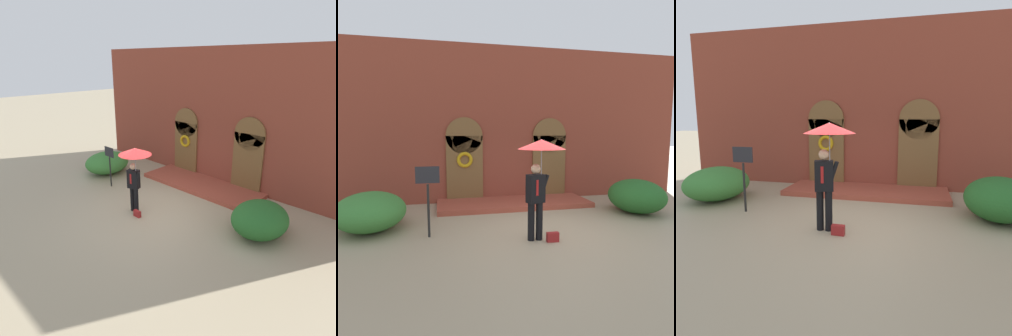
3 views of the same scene
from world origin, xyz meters
TOP-DOWN VIEW (x-y plane):
  - ground_plane at (0.00, 0.00)m, footprint 80.00×80.00m
  - building_facade at (-0.00, 4.15)m, footprint 14.00×2.30m
  - person_with_umbrella at (-0.24, -0.32)m, footprint 1.10×1.10m
  - handbag at (0.02, -0.52)m, footprint 0.28×0.13m
  - sign_post at (-2.78, 0.44)m, footprint 0.56×0.06m
  - shrub_left at (-4.27, 1.32)m, footprint 1.78×2.11m
  - shrub_right at (3.57, 1.34)m, footprint 1.65×1.92m

SIDE VIEW (x-z plane):
  - ground_plane at x=0.00m, z-range 0.00..0.00m
  - handbag at x=0.02m, z-range 0.00..0.22m
  - shrub_left at x=-4.27m, z-range 0.00..0.99m
  - shrub_right at x=3.57m, z-range 0.00..1.05m
  - sign_post at x=-2.78m, z-range 0.30..2.02m
  - person_with_umbrella at x=-0.24m, z-range 0.73..3.09m
  - building_facade at x=0.00m, z-range -0.12..5.48m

